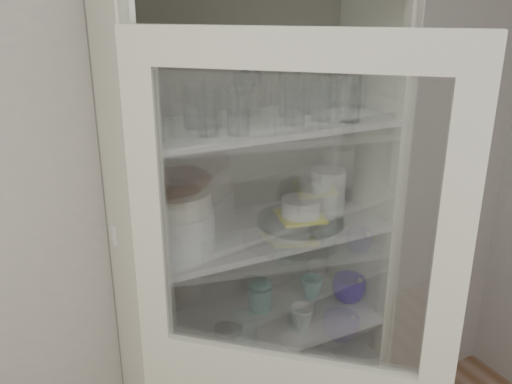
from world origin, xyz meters
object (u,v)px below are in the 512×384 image
goblet_2 (251,88)px  plate_stack_front (178,229)px  plate_stack_back (139,228)px  teal_jar (260,296)px  goblet_1 (244,92)px  goblet_3 (338,82)px  cream_bowl (177,202)px  mug_white (302,317)px  glass_platter (300,220)px  white_canister (152,326)px  mug_teal (312,287)px  terracotta_bowl (176,184)px  measuring_cups (226,332)px  mug_blue (349,289)px  grey_bowl_stack (328,192)px  pantry_cabinet (249,294)px  tin_box (310,378)px  yellow_trivet (300,216)px  white_ramekin (301,207)px  goblet_0 (129,100)px

goblet_2 → plate_stack_front: size_ratio=0.75×
plate_stack_back → teal_jar: plate_stack_back is taller
goblet_1 → goblet_3: 0.43m
cream_bowl → plate_stack_front: bearing=0.0°
plate_stack_back → mug_white: size_ratio=2.16×
goblet_3 → goblet_1: bearing=-174.7°
glass_platter → white_canister: glass_platter is taller
plate_stack_front → mug_teal: (0.60, 0.07, -0.42)m
mug_teal → teal_jar: size_ratio=0.85×
terracotta_bowl → measuring_cups: 0.63m
mug_blue → measuring_cups: 0.56m
cream_bowl → glass_platter: cream_bowl is taller
goblet_3 → mug_blue: bearing=-90.0°
goblet_2 → plate_stack_front: (-0.34, -0.13, -0.43)m
grey_bowl_stack → mug_teal: size_ratio=1.86×
white_canister → measuring_cups: bearing=-18.1°
goblet_2 → teal_jar: (0.02, -0.04, -0.84)m
goblet_1 → teal_jar: goblet_1 is taller
grey_bowl_stack → teal_jar: 0.51m
pantry_cabinet → goblet_3: size_ratio=11.59×
mug_teal → mug_white: bearing=-152.4°
grey_bowl_stack → tin_box: grey_bowl_stack is taller
plate_stack_back → plate_stack_front: bearing=-51.1°
goblet_2 → grey_bowl_stack: goblet_2 is taller
terracotta_bowl → tin_box: terracotta_bowl is taller
glass_platter → teal_jar: 0.38m
pantry_cabinet → mug_white: 0.23m
glass_platter → goblet_1: bearing=149.5°
goblet_3 → yellow_trivet: 0.55m
teal_jar → tin_box: (0.21, -0.07, -0.43)m
mug_blue → mug_white: (-0.27, -0.08, -0.01)m
white_ramekin → tin_box: white_ramekin is taller
white_ramekin → white_canister: size_ratio=1.06×
goblet_3 → mug_white: (-0.27, -0.23, -0.85)m
pantry_cabinet → teal_jar: pantry_cabinet is taller
pantry_cabinet → plate_stack_back: 0.54m
plate_stack_back → goblet_2: bearing=0.4°
white_ramekin → yellow_trivet: bearing=0.0°
cream_bowl → yellow_trivet: 0.50m
yellow_trivet → grey_bowl_stack: grey_bowl_stack is taller
mug_white → cream_bowl: bearing=-173.7°
goblet_0 → cream_bowl: 0.36m
grey_bowl_stack → goblet_0: bearing=170.7°
goblet_2 → cream_bowl: 0.49m
goblet_2 → mug_teal: 0.89m
pantry_cabinet → white_canister: size_ratio=15.17×
goblet_1 → grey_bowl_stack: 0.52m
white_ramekin → teal_jar: bearing=138.3°
goblet_0 → mug_blue: 1.18m
plate_stack_front → plate_stack_back: 0.16m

